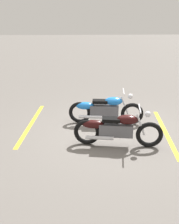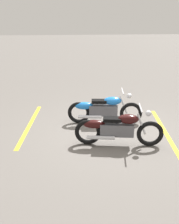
# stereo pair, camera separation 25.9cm
# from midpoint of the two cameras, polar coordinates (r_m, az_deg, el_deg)

# --- Properties ---
(ground_plane) EXTENTS (60.00, 60.00, 0.00)m
(ground_plane) POSITION_cam_midpoint_polar(r_m,az_deg,el_deg) (7.66, 5.58, -4.50)
(ground_plane) COLOR #66605B
(motorcycle_bright_foreground) EXTENTS (2.23, 0.62, 1.04)m
(motorcycle_bright_foreground) POSITION_cam_midpoint_polar(r_m,az_deg,el_deg) (8.11, 3.96, 0.59)
(motorcycle_bright_foreground) COLOR black
(motorcycle_bright_foreground) RESTS_ON ground
(motorcycle_dark_foreground) EXTENTS (2.22, 0.62, 1.04)m
(motorcycle_dark_foreground) POSITION_cam_midpoint_polar(r_m,az_deg,el_deg) (6.83, 6.59, -3.51)
(motorcycle_dark_foreground) COLOR black
(motorcycle_dark_foreground) RESTS_ON ground
(parking_stripe_near) EXTENTS (0.39, 3.20, 0.01)m
(parking_stripe_near) POSITION_cam_midpoint_polar(r_m,az_deg,el_deg) (8.02, 16.51, -4.06)
(parking_stripe_near) COLOR yellow
(parking_stripe_near) RESTS_ON ground
(parking_stripe_mid) EXTENTS (0.39, 3.20, 0.01)m
(parking_stripe_mid) POSITION_cam_midpoint_polar(r_m,az_deg,el_deg) (8.39, -11.27, -2.45)
(parking_stripe_mid) COLOR yellow
(parking_stripe_mid) RESTS_ON ground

